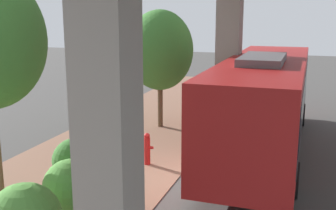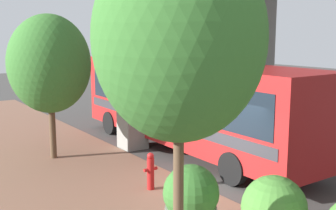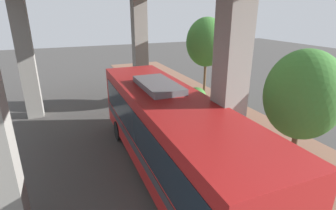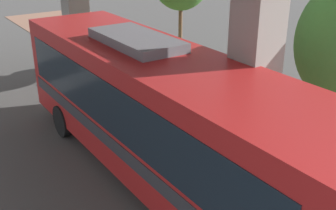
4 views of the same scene
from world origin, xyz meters
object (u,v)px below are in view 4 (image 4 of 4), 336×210
(bus, at_px, (161,109))
(planter_back, at_px, (137,57))
(planter_middle, at_px, (173,64))
(planter_front, at_px, (115,47))
(fire_hydrant, at_px, (201,98))

(bus, xyz_separation_m, planter_back, (-3.50, -7.21, -1.06))
(planter_middle, relative_size, planter_back, 0.98)
(planter_middle, bearing_deg, planter_back, -61.99)
(bus, bearing_deg, planter_front, -110.47)
(planter_front, bearing_deg, planter_back, 94.11)
(planter_front, xyz_separation_m, planter_back, (-0.13, 1.81, -0.06))
(planter_front, height_order, planter_back, planter_front)
(fire_hydrant, distance_m, planter_middle, 3.14)
(fire_hydrant, distance_m, planter_back, 4.55)
(planter_front, height_order, planter_middle, planter_front)
(bus, distance_m, planter_back, 8.09)
(fire_hydrant, height_order, planter_back, planter_back)
(fire_hydrant, xyz_separation_m, planter_middle, (-0.89, -2.99, 0.28))
(fire_hydrant, xyz_separation_m, planter_back, (-0.07, -4.53, 0.33))
(bus, relative_size, planter_back, 6.69)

